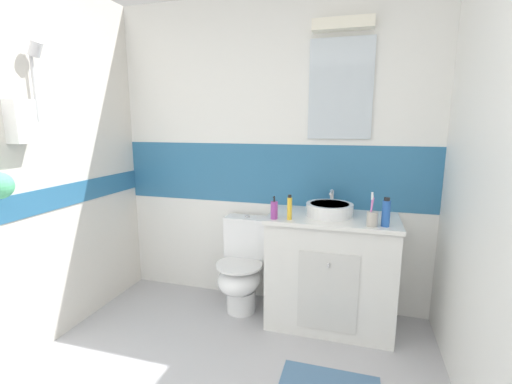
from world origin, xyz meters
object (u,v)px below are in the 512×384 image
at_px(toilet, 242,268).
at_px(toothpaste_tube_upright, 290,208).
at_px(toothbrush_cup, 372,218).
at_px(soap_dispenser, 274,210).
at_px(shampoo_bottle_tall, 386,213).
at_px(sink_basin, 330,209).

bearing_deg(toilet, toothpaste_tube_upright, -24.69).
height_order(toothbrush_cup, soap_dispenser, toothbrush_cup).
height_order(soap_dispenser, shampoo_bottle_tall, shampoo_bottle_tall).
distance_m(sink_basin, toothpaste_tube_upright, 0.33).
distance_m(toilet, shampoo_bottle_tall, 1.22).
xyz_separation_m(sink_basin, soap_dispenser, (-0.37, -0.21, 0.02)).
height_order(toilet, soap_dispenser, soap_dispenser).
relative_size(toothbrush_cup, toothpaste_tube_upright, 1.28).
bearing_deg(shampoo_bottle_tall, toothpaste_tube_upright, -179.40).
distance_m(toothpaste_tube_upright, shampoo_bottle_tall, 0.64).
bearing_deg(soap_dispenser, sink_basin, 29.34).
distance_m(sink_basin, toilet, 0.87).
distance_m(toilet, toothbrush_cup, 1.13).
bearing_deg(toothpaste_tube_upright, soap_dispenser, -172.81).
bearing_deg(shampoo_bottle_tall, soap_dispenser, -178.44).
distance_m(toilet, toothpaste_tube_upright, 0.74).
xyz_separation_m(soap_dispenser, shampoo_bottle_tall, (0.74, 0.02, 0.03)).
distance_m(sink_basin, toothbrush_cup, 0.36).
relative_size(toothpaste_tube_upright, shampoo_bottle_tall, 0.92).
bearing_deg(sink_basin, toilet, -179.91).
relative_size(toilet, toothpaste_tube_upright, 4.34).
xyz_separation_m(sink_basin, shampoo_bottle_tall, (0.38, -0.19, 0.04)).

